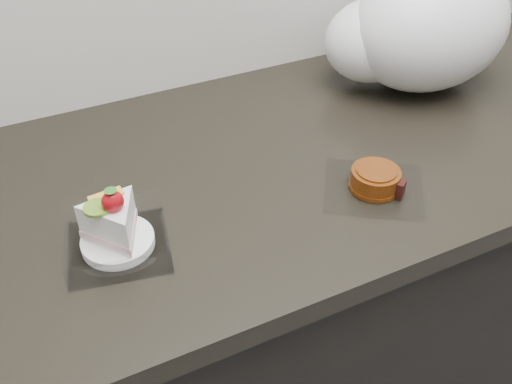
% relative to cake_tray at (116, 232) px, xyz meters
% --- Properties ---
extents(counter, '(2.04, 0.64, 0.90)m').
position_rel_cake_tray_xyz_m(counter, '(0.39, 0.11, -0.48)').
color(counter, black).
rests_on(counter, ground).
extents(cake_tray, '(0.17, 0.17, 0.11)m').
position_rel_cake_tray_xyz_m(cake_tray, '(0.00, 0.00, 0.00)').
color(cake_tray, white).
rests_on(cake_tray, counter).
extents(mooncake_wrap, '(0.22, 0.21, 0.04)m').
position_rel_cake_tray_xyz_m(mooncake_wrap, '(0.41, -0.05, -0.02)').
color(mooncake_wrap, white).
rests_on(mooncake_wrap, counter).
extents(plastic_bag, '(0.41, 0.33, 0.31)m').
position_rel_cake_tray_xyz_m(plastic_bag, '(0.69, 0.22, 0.09)').
color(plastic_bag, white).
rests_on(plastic_bag, counter).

